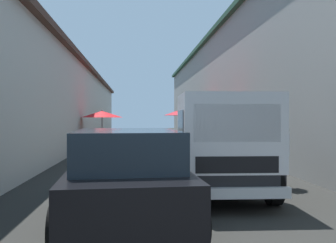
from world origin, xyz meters
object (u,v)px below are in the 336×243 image
Objects in this scene: fruit_stall_mid_lane at (102,120)px; delivery_truck at (220,147)px; hatchback_car at (127,175)px; vendor_in_shade at (283,151)px; parked_scooter at (90,143)px; vendor_by_crates at (231,136)px; fruit_stall_far_left at (193,116)px; fruit_stall_far_right at (188,115)px.

fruit_stall_mid_lane is 0.44× the size of delivery_truck.
fruit_stall_mid_lane is at bearing 6.93° from hatchback_car.
hatchback_car is at bearing 125.13° from vendor_in_shade.
parked_scooter is (-1.71, 0.40, -1.06)m from fruit_stall_mid_lane.
parked_scooter is at bearing 166.77° from fruit_stall_mid_lane.
delivery_truck is 1.94m from vendor_in_shade.
delivery_truck is at bearing 163.36° from vendor_by_crates.
vendor_in_shade is at bearing -61.50° from delivery_truck.
vendor_by_crates is 0.99× the size of parked_scooter.
delivery_truck is (-11.91, -3.52, -0.47)m from fruit_stall_mid_lane.
fruit_stall_mid_lane is at bearing 25.37° from vendor_in_shade.
fruit_stall_mid_lane is 12.43m from delivery_truck.
fruit_stall_mid_lane is 1.43× the size of vendor_in_shade.
vendor_in_shade is 10.86m from parked_scooter.
fruit_stall_far_left is at bearing 8.01° from vendor_in_shade.
hatchback_car is 2.37× the size of parked_scooter.
fruit_stall_far_right is 1.61× the size of parked_scooter.
fruit_stall_far_left is 7.35m from vendor_in_shade.
fruit_stall_mid_lane is 8.01m from vendor_by_crates.
fruit_stall_mid_lane is 12.18m from vendor_in_shade.
fruit_stall_far_right is at bearing 4.18° from vendor_by_crates.
fruit_stall_far_left is 10.12m from hatchback_car.
vendor_by_crates is 7.14m from parked_scooter.
delivery_truck is at bearing 175.24° from fruit_stall_far_left.
fruit_stall_far_left is at bearing 174.14° from fruit_stall_far_right.
vendor_in_shade is (-4.99, 0.07, -0.10)m from vendor_by_crates.
hatchback_car is at bearing -173.07° from fruit_stall_mid_lane.
vendor_in_shade is (-10.99, -5.21, -0.64)m from fruit_stall_mid_lane.
vendor_by_crates is (-2.24, -1.09, -0.74)m from fruit_stall_far_left.
hatchback_car is at bearing 168.36° from fruit_stall_far_right.
delivery_truck is (1.59, -1.87, 0.30)m from hatchback_car.
fruit_stall_mid_lane reaches higher than parked_scooter.
hatchback_car is 2.41× the size of vendor_by_crates.
vendor_in_shade is at bearing -148.85° from parked_scooter.
fruit_stall_far_right is 13.50m from delivery_truck.
fruit_stall_far_left is 8.21m from delivery_truck.
delivery_truck is at bearing -163.55° from fruit_stall_mid_lane.
fruit_stall_far_left is (-3.76, -4.19, 0.20)m from fruit_stall_mid_lane.
fruit_stall_far_left reaches higher than fruit_stall_mid_lane.
parked_scooter is at bearing 65.91° from fruit_stall_far_left.
delivery_truck is (-13.42, 1.22, -0.76)m from fruit_stall_far_right.
fruit_stall_far_left reaches higher than vendor_in_shade.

